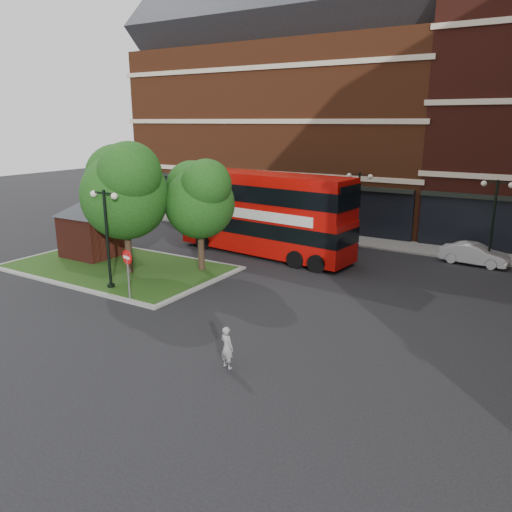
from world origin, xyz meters
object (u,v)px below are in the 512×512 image
Objects in this scene: bus at (264,208)px; car_silver at (255,225)px; car_white at (474,254)px; woman at (227,347)px.

car_silver is at bearing 132.91° from bus.
bus is 3.16× the size of car_white.
woman is 0.35× the size of car_silver.
woman is at bearing -158.32° from car_silver.
bus is 12.74m from car_white.
car_silver is (-3.30, 4.44, -2.20)m from bus.
car_white is (15.01, 0.00, -0.11)m from car_silver.
bus reaches higher than car_silver.
car_silver reaches higher than car_white.
woman reaches higher than car_white.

